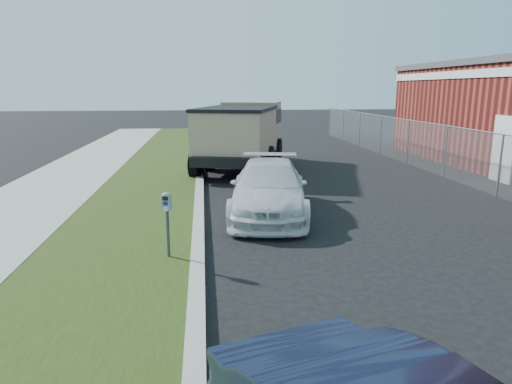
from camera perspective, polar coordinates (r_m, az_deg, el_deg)
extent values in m
plane|color=black|center=(8.93, 9.79, -7.46)|extent=(120.00, 120.00, 0.00)
cube|color=gray|center=(10.46, -7.19, -3.90)|extent=(0.25, 50.00, 0.15)
cube|color=#1D340E|center=(10.61, -15.88, -4.12)|extent=(3.00, 50.00, 0.13)
plane|color=slate|center=(17.37, 22.64, 4.66)|extent=(0.00, 30.00, 30.00)
cylinder|color=gray|center=(17.28, 22.89, 7.61)|extent=(0.04, 30.00, 0.04)
cylinder|color=gray|center=(14.85, 28.19, 2.90)|extent=(0.06, 0.06, 1.80)
cylinder|color=gray|center=(17.37, 22.64, 4.66)|extent=(0.06, 0.06, 1.80)
cylinder|color=gray|center=(20.02, 18.50, 5.94)|extent=(0.06, 0.06, 1.80)
cylinder|color=gray|center=(22.76, 15.34, 6.89)|extent=(0.06, 0.06, 1.80)
cylinder|color=gray|center=(25.56, 12.85, 7.62)|extent=(0.06, 0.06, 1.80)
cylinder|color=gray|center=(28.40, 10.85, 8.20)|extent=(0.06, 0.06, 1.80)
cylinder|color=gray|center=(31.26, 9.21, 8.67)|extent=(0.06, 0.06, 1.80)
cube|color=silver|center=(18.86, 25.90, 13.19)|extent=(0.06, 14.00, 0.30)
cube|color=silver|center=(17.27, 28.51, 4.72)|extent=(0.08, 1.10, 2.20)
cylinder|color=#3F4247|center=(8.26, -10.93, -5.20)|extent=(0.07, 0.07, 0.87)
cube|color=slate|center=(8.10, -11.11, -1.30)|extent=(0.18, 0.15, 0.26)
ellipsoid|color=slate|center=(8.07, -11.15, -0.40)|extent=(0.19, 0.16, 0.10)
cube|color=black|center=(8.03, -11.30, -0.79)|extent=(0.10, 0.04, 0.07)
cube|color=#0D1F93|center=(8.06, -11.26, -1.45)|extent=(0.09, 0.04, 0.06)
cylinder|color=silver|center=(8.08, -11.23, -2.10)|extent=(0.09, 0.04, 0.10)
cube|color=#3F4247|center=(8.05, -11.27, -1.27)|extent=(0.03, 0.02, 0.04)
imported|color=silver|center=(11.33, 1.54, 0.49)|extent=(2.48, 4.71, 1.30)
cube|color=black|center=(17.79, -1.84, 5.21)|extent=(3.86, 6.67, 0.35)
cube|color=#937D5E|center=(19.93, -0.53, 8.38)|extent=(2.73, 2.36, 1.97)
cube|color=black|center=(19.90, -0.53, 9.51)|extent=(2.76, 2.39, 0.59)
cube|color=#937D5E|center=(16.94, -2.40, 7.59)|extent=(3.44, 4.64, 1.58)
cube|color=black|center=(16.88, -2.42, 10.36)|extent=(3.56, 4.77, 0.12)
cube|color=black|center=(20.93, -0.06, 6.15)|extent=(2.31, 0.81, 0.30)
cylinder|color=black|center=(20.17, -3.76, 5.45)|extent=(0.58, 1.04, 0.99)
cylinder|color=black|center=(19.76, 2.68, 5.31)|extent=(0.58, 1.04, 0.99)
cylinder|color=black|center=(17.62, -5.78, 4.34)|extent=(0.58, 1.04, 0.99)
cylinder|color=black|center=(17.15, 1.56, 4.17)|extent=(0.58, 1.04, 0.99)
cylinder|color=black|center=(15.93, -7.49, 3.40)|extent=(0.58, 1.04, 0.99)
cylinder|color=black|center=(15.42, 0.61, 3.20)|extent=(0.58, 1.04, 0.99)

